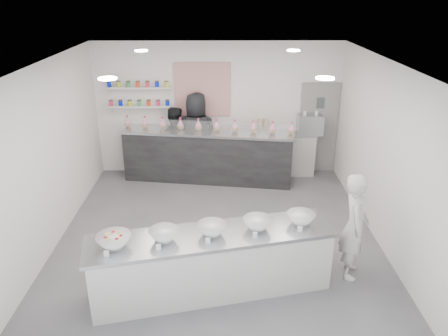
# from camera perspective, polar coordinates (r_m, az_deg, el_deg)

# --- Properties ---
(floor) EXTENTS (6.00, 6.00, 0.00)m
(floor) POSITION_cam_1_polar(r_m,az_deg,el_deg) (7.78, -0.79, -8.94)
(floor) COLOR #515156
(floor) RESTS_ON ground
(ceiling) EXTENTS (6.00, 6.00, 0.00)m
(ceiling) POSITION_cam_1_polar(r_m,az_deg,el_deg) (6.71, -0.93, 13.45)
(ceiling) COLOR white
(ceiling) RESTS_ON floor
(back_wall) EXTENTS (5.50, 0.00, 5.50)m
(back_wall) POSITION_cam_1_polar(r_m,az_deg,el_deg) (9.96, -0.77, 7.70)
(back_wall) COLOR white
(back_wall) RESTS_ON floor
(left_wall) EXTENTS (0.00, 6.00, 6.00)m
(left_wall) POSITION_cam_1_polar(r_m,az_deg,el_deg) (7.63, -21.97, 1.25)
(left_wall) COLOR white
(left_wall) RESTS_ON floor
(right_wall) EXTENTS (0.00, 6.00, 6.00)m
(right_wall) POSITION_cam_1_polar(r_m,az_deg,el_deg) (7.60, 20.36, 1.40)
(right_wall) COLOR white
(right_wall) RESTS_ON floor
(back_door) EXTENTS (0.88, 0.04, 2.10)m
(back_door) POSITION_cam_1_polar(r_m,az_deg,el_deg) (10.31, 12.19, 5.10)
(back_door) COLOR gray
(back_door) RESTS_ON floor
(pattern_panel) EXTENTS (1.25, 0.03, 1.20)m
(pattern_panel) POSITION_cam_1_polar(r_m,az_deg,el_deg) (9.84, -2.86, 10.18)
(pattern_panel) COLOR #A83935
(pattern_panel) RESTS_ON back_wall
(jar_shelf_lower) EXTENTS (1.45, 0.22, 0.04)m
(jar_shelf_lower) POSITION_cam_1_polar(r_m,az_deg,el_deg) (10.00, -10.95, 7.94)
(jar_shelf_lower) COLOR silver
(jar_shelf_lower) RESTS_ON back_wall
(jar_shelf_upper) EXTENTS (1.45, 0.22, 0.04)m
(jar_shelf_upper) POSITION_cam_1_polar(r_m,az_deg,el_deg) (9.90, -11.14, 10.29)
(jar_shelf_upper) COLOR silver
(jar_shelf_upper) RESTS_ON back_wall
(preserve_jars) EXTENTS (1.45, 0.10, 0.56)m
(preserve_jars) POSITION_cam_1_polar(r_m,az_deg,el_deg) (9.91, -11.09, 9.48)
(preserve_jars) COLOR #E52D59
(preserve_jars) RESTS_ON jar_shelf_lower
(downlight_0) EXTENTS (0.24, 0.24, 0.02)m
(downlight_0) POSITION_cam_1_polar(r_m,az_deg,el_deg) (5.91, -14.98, 11.23)
(downlight_0) COLOR white
(downlight_0) RESTS_ON ceiling
(downlight_1) EXTENTS (0.24, 0.24, 0.02)m
(downlight_1) POSITION_cam_1_polar(r_m,az_deg,el_deg) (5.88, 13.05, 11.37)
(downlight_1) COLOR white
(downlight_1) RESTS_ON ceiling
(downlight_2) EXTENTS (0.24, 0.24, 0.02)m
(downlight_2) POSITION_cam_1_polar(r_m,az_deg,el_deg) (8.42, -10.77, 14.83)
(downlight_2) COLOR white
(downlight_2) RESTS_ON ceiling
(downlight_3) EXTENTS (0.24, 0.24, 0.02)m
(downlight_3) POSITION_cam_1_polar(r_m,az_deg,el_deg) (8.40, 9.07, 14.92)
(downlight_3) COLOR white
(downlight_3) RESTS_ON ceiling
(prep_counter) EXTENTS (3.52, 1.52, 0.93)m
(prep_counter) POSITION_cam_1_polar(r_m,az_deg,el_deg) (6.30, -1.56, -12.30)
(prep_counter) COLOR beige
(prep_counter) RESTS_ON floor
(back_bar) EXTENTS (3.81, 1.23, 1.16)m
(back_bar) POSITION_cam_1_polar(r_m,az_deg,el_deg) (9.72, -2.12, 1.60)
(back_bar) COLOR black
(back_bar) RESTS_ON floor
(sneeze_guard) EXTENTS (3.66, 0.56, 0.32)m
(sneeze_guard) POSITION_cam_1_polar(r_m,az_deg,el_deg) (9.17, -2.54, 5.19)
(sneeze_guard) COLOR white
(sneeze_guard) RESTS_ON back_bar
(espresso_ledge) EXTENTS (1.32, 0.42, 0.98)m
(espresso_ledge) POSITION_cam_1_polar(r_m,az_deg,el_deg) (10.17, 8.02, 1.83)
(espresso_ledge) COLOR beige
(espresso_ledge) RESTS_ON floor
(espresso_machine) EXTENTS (0.56, 0.38, 0.42)m
(espresso_machine) POSITION_cam_1_polar(r_m,az_deg,el_deg) (10.04, 11.15, 5.58)
(espresso_machine) COLOR #93969E
(espresso_machine) RESTS_ON espresso_ledge
(cup_stacks) EXTENTS (0.24, 0.24, 0.34)m
(cup_stacks) POSITION_cam_1_polar(r_m,az_deg,el_deg) (9.89, 5.06, 5.41)
(cup_stacks) COLOR #9F8664
(cup_stacks) RESTS_ON espresso_ledge
(prep_bowls) EXTENTS (3.04, 1.15, 0.16)m
(prep_bowls) POSITION_cam_1_polar(r_m,az_deg,el_deg) (6.00, -1.62, -8.00)
(prep_bowls) COLOR white
(prep_bowls) RESTS_ON prep_counter
(label_cards) EXTENTS (2.66, 0.04, 0.07)m
(label_cards) POSITION_cam_1_polar(r_m,az_deg,el_deg) (5.60, -2.91, -11.07)
(label_cards) COLOR white
(label_cards) RESTS_ON prep_counter
(cookie_bags) EXTENTS (3.74, 0.71, 0.28)m
(cookie_bags) POSITION_cam_1_polar(r_m,az_deg,el_deg) (9.49, -2.18, 5.66)
(cookie_bags) COLOR pink
(cookie_bags) RESTS_ON back_bar
(woman_prep) EXTENTS (0.52, 0.67, 1.65)m
(woman_prep) POSITION_cam_1_polar(r_m,az_deg,el_deg) (6.72, 16.69, -7.30)
(woman_prep) COLOR beige
(woman_prep) RESTS_ON floor
(staff_left) EXTENTS (0.81, 0.64, 1.63)m
(staff_left) POSITION_cam_1_polar(r_m,az_deg,el_deg) (9.93, -6.52, 3.36)
(staff_left) COLOR black
(staff_left) RESTS_ON floor
(staff_right) EXTENTS (0.98, 0.67, 1.95)m
(staff_right) POSITION_cam_1_polar(r_m,az_deg,el_deg) (9.83, -3.56, 4.26)
(staff_right) COLOR black
(staff_right) RESTS_ON floor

